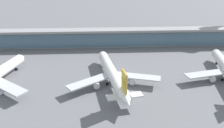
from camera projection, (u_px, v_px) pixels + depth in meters
name	position (u px, v px, depth m)	size (l,w,h in m)	color
ground_plane	(113.00, 87.00, 115.18)	(1200.00, 1200.00, 0.00)	slate
airliner_centre_stand	(112.00, 74.00, 117.39)	(51.19, 67.27, 17.96)	white
terminal_building	(108.00, 37.00, 177.54)	(263.24, 12.80, 15.20)	beige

